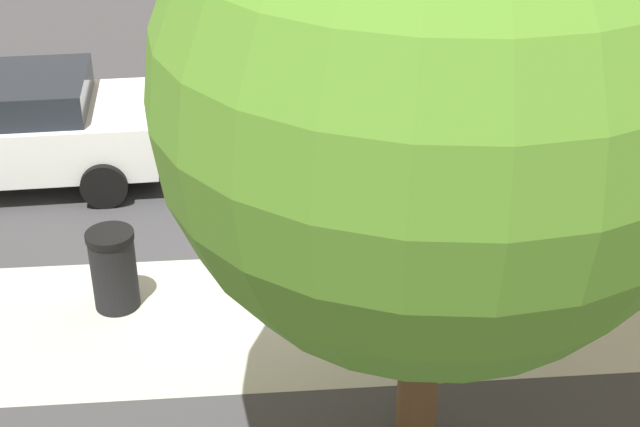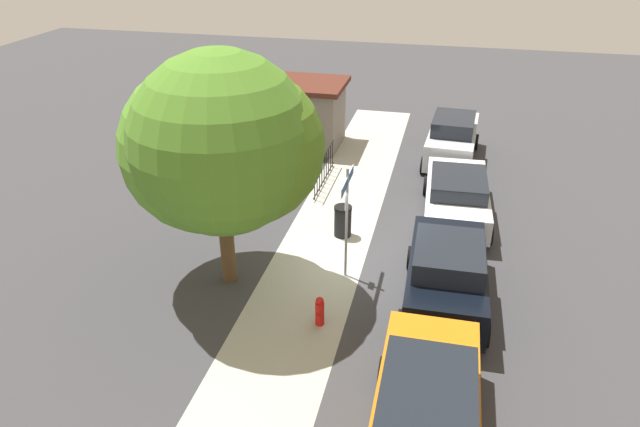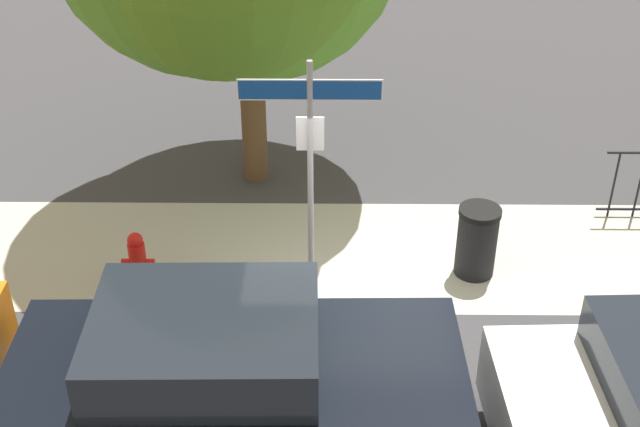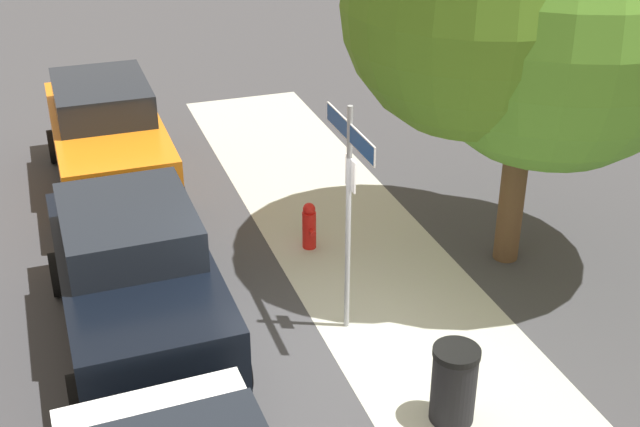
{
  "view_description": "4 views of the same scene",
  "coord_description": "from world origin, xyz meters",
  "px_view_note": "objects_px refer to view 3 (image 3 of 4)",
  "views": [
    {
      "loc": [
        0.02,
        10.15,
        6.47
      ],
      "look_at": [
        -0.76,
        0.98,
        1.16
      ],
      "focal_mm": 53.52,
      "sensor_mm": 36.0,
      "label": 1
    },
    {
      "loc": [
        -13.86,
        -1.99,
        9.01
      ],
      "look_at": [
        -0.41,
        1.14,
        1.75
      ],
      "focal_mm": 33.15,
      "sensor_mm": 36.0,
      "label": 2
    },
    {
      "loc": [
        -0.34,
        -8.23,
        6.68
      ],
      "look_at": [
        -0.43,
        -0.08,
        1.52
      ],
      "focal_mm": 47.73,
      "sensor_mm": 36.0,
      "label": 3
    },
    {
      "loc": [
        8.25,
        -3.0,
        6.61
      ],
      "look_at": [
        -0.54,
        0.02,
        1.79
      ],
      "focal_mm": 46.91,
      "sensor_mm": 36.0,
      "label": 4
    }
  ],
  "objects_px": {
    "street_sign": "(310,138)",
    "fire_hydrant": "(138,259)",
    "car_black": "(232,389)",
    "trash_bin": "(477,241)"
  },
  "relations": [
    {
      "from": "street_sign",
      "to": "fire_hydrant",
      "type": "xyz_separation_m",
      "value": [
        -2.22,
        0.2,
        -1.84
      ]
    },
    {
      "from": "car_black",
      "to": "fire_hydrant",
      "type": "xyz_separation_m",
      "value": [
        -1.51,
        2.87,
        -0.54
      ]
    },
    {
      "from": "street_sign",
      "to": "fire_hydrant",
      "type": "bearing_deg",
      "value": 174.88
    },
    {
      "from": "trash_bin",
      "to": "street_sign",
      "type": "bearing_deg",
      "value": -166.88
    },
    {
      "from": "car_black",
      "to": "trash_bin",
      "type": "bearing_deg",
      "value": 47.06
    },
    {
      "from": "fire_hydrant",
      "to": "trash_bin",
      "type": "xyz_separation_m",
      "value": [
        4.36,
        0.3,
        0.11
      ]
    },
    {
      "from": "car_black",
      "to": "fire_hydrant",
      "type": "bearing_deg",
      "value": 116.77
    },
    {
      "from": "street_sign",
      "to": "fire_hydrant",
      "type": "height_order",
      "value": "street_sign"
    },
    {
      "from": "street_sign",
      "to": "trash_bin",
      "type": "xyz_separation_m",
      "value": [
        2.14,
        0.5,
        -1.73
      ]
    },
    {
      "from": "fire_hydrant",
      "to": "car_black",
      "type": "bearing_deg",
      "value": -62.19
    }
  ]
}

